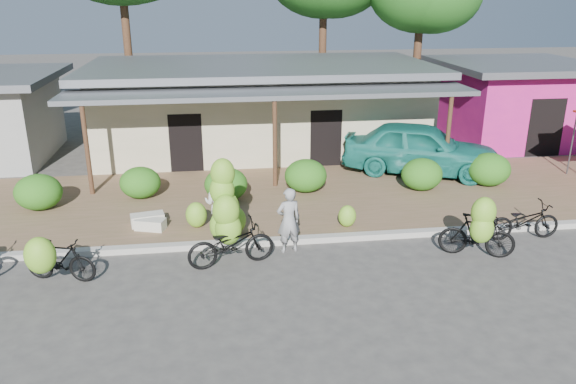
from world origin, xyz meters
The scene contains 23 objects.
ground centered at (0.00, 0.00, 0.00)m, with size 100.00×100.00×0.00m, color #403E3C.
sidewalk centered at (0.00, 5.00, 0.06)m, with size 60.00×6.00×0.12m, color brown.
curb centered at (0.00, 2.00, 0.07)m, with size 60.00×0.25×0.15m, color #A8A399.
shop_main centered at (0.00, 10.93, 1.72)m, with size 13.00×8.50×3.35m.
shop_pink centered at (10.50, 10.99, 1.67)m, with size 6.00×6.00×3.25m.
hedge_0 centered at (-6.80, 4.97, 0.63)m, with size 1.30×1.17×1.01m, color #2E6116.
hedge_1 centered at (-4.08, 5.55, 0.59)m, with size 1.20×1.08×0.94m, color #2E6116.
hedge_2 centered at (-1.57, 4.98, 0.61)m, with size 1.26×1.13×0.98m, color #2E6116.
hedge_3 centered at (0.86, 5.43, 0.62)m, with size 1.29×1.16×1.01m, color #2E6116.
hedge_4 centered at (4.43, 5.11, 0.62)m, with size 1.27×1.14×0.99m, color #2E6116.
hedge_5 centered at (6.68, 5.23, 0.64)m, with size 1.34×1.20×1.04m, color #2E6116.
bike_left centered at (-5.30, 0.61, 0.60)m, with size 1.66×1.33×1.30m.
bike_center centered at (-1.64, 1.22, 0.87)m, with size 2.10×1.36×2.39m.
bike_right centered at (4.09, 0.56, 0.70)m, with size 1.81×1.37×1.69m.
bike_far_right centered at (5.76, 1.47, 0.49)m, with size 1.85×0.66×0.97m.
loose_banana_a centered at (-2.41, 3.06, 0.46)m, with size 0.55×0.47×0.68m, color #87C832.
loose_banana_b centered at (-1.43, 2.55, 0.47)m, with size 0.57×0.48×0.71m, color #87C832.
loose_banana_c centered at (1.48, 2.57, 0.41)m, with size 0.47×0.40×0.58m, color #87C832.
sack_near centered at (-3.69, 3.40, 0.27)m, with size 0.85×0.40×0.30m, color beige.
sack_far centered at (-3.59, 3.08, 0.26)m, with size 0.75×0.38×0.28m, color beige.
vendor centered at (-0.20, 1.56, 0.81)m, with size 0.59×0.39×1.61m, color gray.
bystander centered at (-1.82, 2.60, 0.91)m, with size 0.77×0.60×1.59m, color silver.
teal_van centered at (4.98, 6.78, 0.98)m, with size 2.04×5.07×1.73m, color #197468.
Camera 1 is at (-1.87, -10.61, 5.90)m, focal length 35.00 mm.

